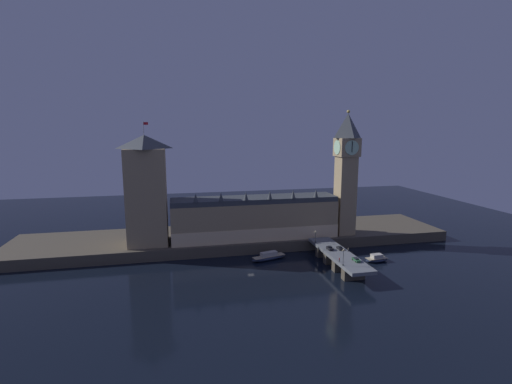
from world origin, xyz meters
TOP-DOWN VIEW (x-y plane):
  - ground_plane at (0.00, 0.00)m, footprint 400.00×400.00m
  - embankment at (0.00, 39.00)m, footprint 220.00×42.00m
  - parliament_hall at (7.86, 28.72)m, footprint 81.61×16.80m
  - clock_tower at (54.56, 25.92)m, footprint 10.94×11.05m
  - victoria_tower at (-43.40, 30.47)m, footprint 18.31×18.31m
  - bridge at (37.57, -5.00)m, footprint 10.38×46.00m
  - car_northbound_lead at (35.28, -0.75)m, footprint 2.02×3.88m
  - car_southbound_lead at (39.85, -16.42)m, footprint 1.90×4.37m
  - car_southbound_trail at (39.85, -1.34)m, footprint 1.94×3.99m
  - pedestrian_near_rail at (33.00, -15.54)m, footprint 0.38×0.38m
  - pedestrian_mid_walk at (42.14, -4.67)m, footprint 0.38×0.38m
  - pedestrian_far_rail at (33.00, 10.48)m, footprint 0.38×0.38m
  - street_lamp_near at (32.60, -19.72)m, footprint 1.34×0.60m
  - street_lamp_far at (32.60, 9.72)m, footprint 1.34×0.60m
  - boat_upstream at (10.32, 9.69)m, footprint 17.85×8.76m
  - boat_downstream at (57.11, -2.87)m, footprint 11.22×5.84m

SIDE VIEW (x-z plane):
  - ground_plane at x=0.00m, z-range 0.00..0.00m
  - boat_downstream at x=57.11m, z-range -0.47..2.99m
  - boat_upstream at x=10.32m, z-range -0.50..3.23m
  - embankment at x=0.00m, z-range 0.00..5.16m
  - bridge at x=37.57m, z-range 1.03..7.42m
  - car_southbound_trail at x=39.85m, z-range 6.35..7.68m
  - car_southbound_lead at x=39.85m, z-range 6.34..7.76m
  - car_northbound_lead at x=35.28m, z-range 6.34..7.92m
  - pedestrian_far_rail at x=33.00m, z-range 6.43..8.02m
  - pedestrian_mid_walk at x=42.14m, z-range 6.44..8.13m
  - pedestrian_near_rail at x=33.00m, z-range 6.44..8.23m
  - street_lamp_far at x=32.60m, z-range 7.13..13.01m
  - street_lamp_near at x=32.60m, z-range 7.22..13.88m
  - parliament_hall at x=7.86m, z-range 3.11..27.69m
  - victoria_tower at x=-43.40m, z-range 2.27..59.34m
  - clock_tower at x=54.56m, z-range 6.89..69.89m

